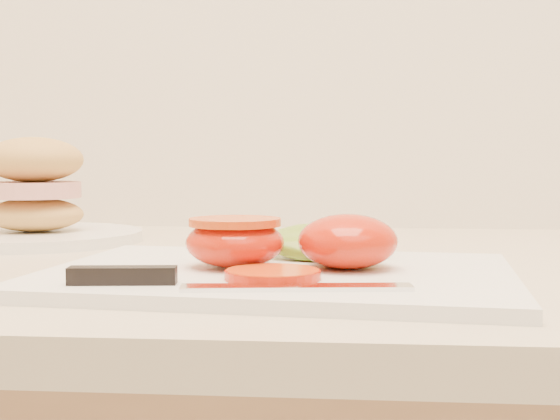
{
  "coord_description": "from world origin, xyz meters",
  "views": [
    {
      "loc": [
        -0.58,
        0.95,
        1.03
      ],
      "look_at": [
        -0.64,
        1.55,
        0.99
      ],
      "focal_mm": 50.0,
      "sensor_mm": 36.0,
      "label": 1
    }
  ],
  "objects": [
    {
      "name": "tomato_half_dome",
      "position": [
        -0.58,
        1.55,
        0.96
      ],
      "size": [
        0.08,
        0.08,
        0.04
      ],
      "primitive_type": "ellipsoid",
      "color": "red",
      "rests_on": "cutting_board"
    },
    {
      "name": "sandwich_plate",
      "position": [
        -0.94,
        1.8,
        0.97
      ],
      "size": [
        0.24,
        0.24,
        0.12
      ],
      "rotation": [
        0.0,
        0.0,
        -0.01
      ],
      "color": "white",
      "rests_on": "counter"
    },
    {
      "name": "tomato_slice_0",
      "position": [
        -0.63,
        1.49,
        0.94
      ],
      "size": [
        0.07,
        0.07,
        0.01
      ],
      "primitive_type": "cylinder",
      "color": "#DE5011",
      "rests_on": "cutting_board"
    },
    {
      "name": "lettuce_leaf_0",
      "position": [
        -0.6,
        1.62,
        0.95
      ],
      "size": [
        0.13,
        0.11,
        0.02
      ],
      "primitive_type": "ellipsoid",
      "rotation": [
        0.0,
        0.0,
        0.32
      ],
      "color": "olive",
      "rests_on": "cutting_board"
    },
    {
      "name": "knife",
      "position": [
        -0.69,
        1.46,
        0.94
      ],
      "size": [
        0.23,
        0.04,
        0.01
      ],
      "rotation": [
        0.0,
        0.0,
        0.11
      ],
      "color": "silver",
      "rests_on": "cutting_board"
    },
    {
      "name": "cutting_board",
      "position": [
        -0.64,
        1.54,
        0.94
      ],
      "size": [
        0.38,
        0.29,
        0.01
      ],
      "primitive_type": "cube",
      "rotation": [
        0.0,
        0.0,
        -0.1
      ],
      "color": "silver",
      "rests_on": "counter"
    },
    {
      "name": "tomato_half_cut",
      "position": [
        -0.67,
        1.55,
        0.96
      ],
      "size": [
        0.08,
        0.08,
        0.04
      ],
      "color": "red",
      "rests_on": "cutting_board"
    }
  ]
}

